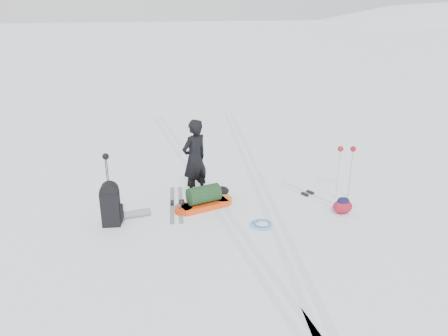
% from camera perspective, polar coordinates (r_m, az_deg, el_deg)
% --- Properties ---
extents(ground, '(200.00, 200.00, 0.00)m').
position_cam_1_polar(ground, '(9.91, -0.32, -5.62)').
color(ground, white).
rests_on(ground, ground).
extents(snow_hill_backdrop, '(359.50, 192.00, 162.45)m').
position_cam_1_polar(snow_hill_backdrop, '(134.78, 18.41, -13.33)').
color(snow_hill_backdrop, silver).
rests_on(snow_hill_backdrop, ground).
extents(ski_tracks, '(3.38, 17.97, 0.01)m').
position_cam_1_polar(ski_tracks, '(10.81, 1.79, -3.25)').
color(ski_tracks, silver).
rests_on(ski_tracks, ground).
extents(skier, '(0.84, 0.76, 1.93)m').
position_cam_1_polar(skier, '(10.26, -3.86, 1.15)').
color(skier, black).
rests_on(skier, ground).
extents(pulk_sled, '(1.46, 0.75, 0.54)m').
position_cam_1_polar(pulk_sled, '(9.98, -2.65, -4.14)').
color(pulk_sled, '#E5430D').
rests_on(pulk_sled, ground).
extents(expedition_rucksack, '(1.04, 0.53, 0.97)m').
position_cam_1_polar(expedition_rucksack, '(9.45, -14.18, -4.69)').
color(expedition_rucksack, black).
rests_on(expedition_rucksack, ground).
extents(ski_poles_black, '(0.15, 0.16, 1.24)m').
position_cam_1_polar(ski_poles_black, '(10.23, -15.13, 0.68)').
color(ski_poles_black, black).
rests_on(ski_poles_black, ground).
extents(ski_poles_silver, '(0.41, 0.21, 1.32)m').
position_cam_1_polar(ski_poles_silver, '(10.49, 15.67, 1.65)').
color(ski_poles_silver, silver).
rests_on(ski_poles_silver, ground).
extents(touring_skis_grey, '(0.53, 1.97, 0.07)m').
position_cam_1_polar(touring_skis_grey, '(10.27, -6.24, -4.65)').
color(touring_skis_grey, '#95989D').
rests_on(touring_skis_grey, ground).
extents(touring_skis_white, '(1.08, 1.90, 0.07)m').
position_cam_1_polar(touring_skis_white, '(10.88, 10.85, -3.40)').
color(touring_skis_white, silver).
rests_on(touring_skis_white, ground).
extents(rope_coil, '(0.64, 0.64, 0.06)m').
position_cam_1_polar(rope_coil, '(9.32, 4.95, -7.31)').
color(rope_coil, '#59B2D8').
rests_on(rope_coil, ground).
extents(small_daypack, '(0.53, 0.46, 0.38)m').
position_cam_1_polar(small_daypack, '(10.08, 15.24, -4.77)').
color(small_daypack, maroon).
rests_on(small_daypack, ground).
extents(thermos_pair, '(0.18, 0.28, 0.27)m').
position_cam_1_polar(thermos_pair, '(9.86, -5.57, -5.04)').
color(thermos_pair, slate).
rests_on(thermos_pair, ground).
extents(stuff_sack, '(0.39, 0.31, 0.23)m').
position_cam_1_polar(stuff_sack, '(10.63, -0.33, -3.02)').
color(stuff_sack, black).
rests_on(stuff_sack, ground).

